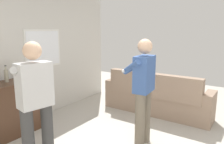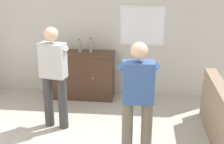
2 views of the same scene
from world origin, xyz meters
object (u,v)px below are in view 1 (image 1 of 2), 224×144
object	(u,v)px
sideboard_cabinet	(1,112)
person_standing_right	(143,88)
person_standing_left	(35,102)
couch	(155,98)
bottle_wine_green	(6,76)

from	to	relation	value
sideboard_cabinet	person_standing_right	distance (m)	2.37
person_standing_left	person_standing_right	bearing A→B (deg)	-30.87
sideboard_cabinet	person_standing_right	xyz separation A→B (m)	(1.14, -2.03, 0.47)
couch	bottle_wine_green	world-z (taller)	bottle_wine_green
person_standing_right	bottle_wine_green	bearing A→B (deg)	114.89
couch	sideboard_cabinet	size ratio (longest dim) A/B	1.82
bottle_wine_green	sideboard_cabinet	bearing A→B (deg)	-163.23
couch	person_standing_left	world-z (taller)	person_standing_left
couch	person_standing_right	bearing A→B (deg)	-165.19
couch	person_standing_left	distance (m)	2.78
person_standing_left	bottle_wine_green	bearing A→B (deg)	73.35
sideboard_cabinet	person_standing_left	xyz separation A→B (m)	(-0.20, -1.22, 0.47)
couch	person_standing_right	xyz separation A→B (m)	(-1.33, -0.35, 0.59)
bottle_wine_green	person_standing_left	world-z (taller)	person_standing_left
person_standing_right	couch	bearing A→B (deg)	14.81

